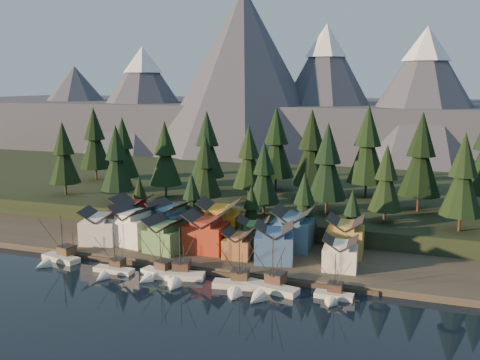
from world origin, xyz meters
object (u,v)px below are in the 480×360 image
(boat_0, at_px, (57,253))
(boat_4, at_px, (238,279))
(boat_5, at_px, (268,282))
(house_front_1, at_px, (134,223))
(house_back_1, at_px, (169,220))
(house_front_0, at_px, (100,225))
(boat_3, at_px, (178,270))
(boat_1, at_px, (111,266))
(boat_6, at_px, (333,290))
(house_back_0, at_px, (132,214))
(boat_2, at_px, (156,267))

(boat_0, height_order, boat_4, boat_0)
(boat_4, distance_m, boat_5, 6.38)
(boat_0, relative_size, house_front_1, 1.07)
(house_back_1, bearing_deg, boat_0, -123.09)
(house_front_1, bearing_deg, house_front_0, -153.39)
(boat_3, distance_m, boat_5, 20.18)
(boat_1, distance_m, boat_6, 49.10)
(house_front_1, relative_size, house_back_0, 1.11)
(boat_2, distance_m, boat_4, 19.27)
(boat_6, bearing_deg, house_front_1, 165.06)
(boat_5, bearing_deg, boat_0, -169.78)
(house_back_1, bearing_deg, boat_5, -26.06)
(boat_2, height_order, house_front_1, house_front_1)
(house_front_0, relative_size, house_back_1, 1.04)
(boat_6, bearing_deg, boat_4, -174.61)
(boat_6, xyz_separation_m, house_back_0, (-58.32, 23.21, 4.92))
(boat_0, distance_m, boat_5, 52.42)
(boat_0, bearing_deg, boat_2, 10.60)
(boat_5, relative_size, house_back_1, 1.28)
(house_front_1, distance_m, house_back_0, 9.45)
(house_front_0, relative_size, house_back_0, 1.02)
(boat_1, bearing_deg, boat_5, 1.96)
(house_front_0, height_order, house_back_0, house_back_0)
(boat_4, bearing_deg, house_back_1, 130.50)
(boat_0, distance_m, boat_3, 32.24)
(house_back_1, bearing_deg, house_front_1, -126.53)
(house_back_1, bearing_deg, boat_6, -16.74)
(boat_4, height_order, house_back_1, house_back_1)
(boat_0, relative_size, house_front_0, 1.17)
(boat_0, distance_m, boat_2, 26.80)
(boat_0, distance_m, boat_6, 65.41)
(boat_3, bearing_deg, boat_2, 165.51)
(house_front_1, bearing_deg, boat_4, -14.40)
(boat_4, height_order, boat_6, boat_4)
(boat_6, distance_m, house_back_0, 62.96)
(boat_3, relative_size, house_front_0, 1.20)
(boat_4, xyz_separation_m, boat_6, (19.38, 1.41, -0.23))
(boat_5, distance_m, house_back_1, 40.93)
(boat_5, bearing_deg, house_front_0, 175.72)
(house_front_1, height_order, house_back_1, house_front_1)
(boat_6, bearing_deg, boat_1, -176.54)
(boat_4, distance_m, house_back_0, 46.30)
(boat_2, distance_m, house_back_0, 31.09)
(boat_0, bearing_deg, boat_3, 10.51)
(house_back_1, bearing_deg, boat_4, -32.17)
(boat_2, height_order, house_front_0, house_front_0)
(boat_1, bearing_deg, boat_3, 5.38)
(boat_0, height_order, boat_2, boat_0)
(boat_2, bearing_deg, boat_3, 12.64)
(boat_2, xyz_separation_m, boat_3, (5.44, -0.25, 0.11))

